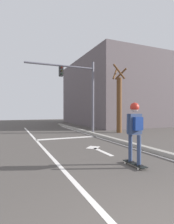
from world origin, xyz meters
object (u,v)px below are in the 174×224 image
Objects in this scene: roadside_tree at (119,102)px; traffic_signal_mast at (79,84)px; skateboard at (134,164)px; skater at (135,125)px.

traffic_signal_mast is at bearing 169.82° from roadside_tree.
skater is (-0.00, -0.02, 1.09)m from skateboard.
traffic_signal_mast reaches higher than skater.
skater is 0.36× the size of roadside_tree.
traffic_signal_mast reaches higher than roadside_tree.
traffic_signal_mast is 1.02× the size of roadside_tree.
roadside_tree is at bearing 59.85° from skateboard.
skateboard is at bearing -98.28° from traffic_signal_mast.
skateboard is 0.51× the size of skater.
skater reaches higher than skateboard.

